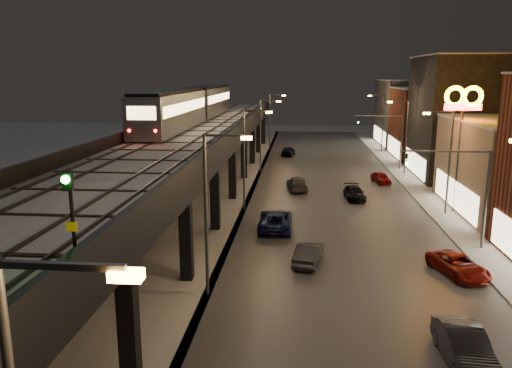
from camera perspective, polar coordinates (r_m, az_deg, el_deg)
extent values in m
cube|color=#46474D|center=(48.93, 8.78, -1.88)|extent=(17.00, 120.00, 0.06)
cube|color=#9FA1A8|center=(50.57, 20.16, -1.99)|extent=(4.00, 120.00, 0.14)
cube|color=#9FA1A8|center=(49.89, -6.89, -1.55)|extent=(11.00, 120.00, 0.06)
cube|color=black|center=(45.93, -7.85, 4.56)|extent=(9.00, 100.00, 1.00)
cube|color=black|center=(20.75, -14.40, -14.68)|extent=(0.70, 0.70, 5.30)
cube|color=black|center=(21.28, -24.28, -7.42)|extent=(8.00, 0.60, 0.50)
cube|color=black|center=(32.09, -21.03, -5.34)|extent=(0.70, 0.70, 5.30)
cube|color=black|center=(29.62, -7.99, -6.06)|extent=(0.70, 0.70, 5.30)
cube|color=black|center=(29.99, -15.04, -1.17)|extent=(8.00, 0.60, 0.50)
cube|color=black|center=(40.94, -14.96, -1.19)|extent=(0.70, 0.70, 5.30)
cube|color=black|center=(39.04, -4.70, -1.46)|extent=(0.70, 0.70, 5.30)
cube|color=black|center=(39.33, -10.09, 2.22)|extent=(8.00, 0.60, 0.50)
cube|color=black|center=(50.23, -11.10, 1.46)|extent=(0.70, 0.70, 5.30)
cube|color=black|center=(48.70, -2.71, 1.34)|extent=(0.70, 0.70, 5.30)
cube|color=black|center=(48.92, -7.05, 4.28)|extent=(8.00, 0.60, 0.50)
cube|color=black|center=(59.75, -8.46, 3.28)|extent=(0.70, 0.70, 5.30)
cube|color=black|center=(58.47, -1.38, 3.21)|extent=(0.70, 0.70, 5.30)
cube|color=black|center=(58.65, -5.00, 5.66)|extent=(8.00, 0.60, 0.50)
cube|color=black|center=(69.41, -6.54, 4.59)|extent=(0.70, 0.70, 5.30)
cube|color=black|center=(68.30, -0.43, 4.54)|extent=(0.70, 0.70, 5.30)
cube|color=black|center=(68.46, -3.53, 6.64)|extent=(8.00, 0.60, 0.50)
cube|color=black|center=(79.15, -5.08, 5.57)|extent=(0.70, 0.70, 5.30)
cube|color=black|center=(78.18, 0.29, 5.54)|extent=(0.70, 0.70, 5.30)
cube|color=black|center=(78.32, -2.43, 7.38)|extent=(8.00, 0.60, 0.50)
cube|color=black|center=(88.94, -3.94, 6.34)|extent=(0.70, 0.70, 5.30)
cube|color=black|center=(88.08, 0.84, 6.31)|extent=(0.70, 0.70, 5.30)
cube|color=black|center=(88.21, -1.57, 7.94)|extent=(8.00, 0.60, 0.50)
cube|color=#B2B7C1|center=(45.86, -7.87, 5.27)|extent=(8.40, 100.00, 0.16)
cube|color=#332D28|center=(46.67, -11.75, 5.45)|extent=(0.08, 98.00, 0.16)
cube|color=#332D28|center=(46.27, -10.04, 5.46)|extent=(0.08, 98.00, 0.16)
cube|color=#332D28|center=(45.57, -6.30, 5.47)|extent=(0.08, 98.00, 0.16)
cube|color=#332D28|center=(45.31, -4.51, 5.47)|extent=(0.08, 98.00, 0.16)
cube|color=black|center=(32.50, -13.37, 2.36)|extent=(7.80, 0.24, 0.06)
cube|color=black|center=(47.78, -7.34, 5.70)|extent=(7.80, 0.24, 0.06)
cube|color=black|center=(63.42, -4.23, 7.40)|extent=(7.80, 0.24, 0.06)
cube|color=black|center=(79.20, -2.34, 8.41)|extent=(7.80, 0.24, 0.06)
cube|color=black|center=(45.03, -2.46, 5.85)|extent=(0.30, 100.00, 1.10)
cube|color=black|center=(46.97, -13.09, 5.81)|extent=(0.30, 100.00, 1.10)
cube|color=beige|center=(47.55, 21.73, -1.10)|extent=(0.10, 12.00, 2.40)
cube|color=black|center=(63.68, 23.35, 6.91)|extent=(12.00, 13.00, 14.00)
cube|color=beige|center=(62.74, 17.68, 2.28)|extent=(0.10, 10.40, 2.40)
cube|color=#B2B7C1|center=(63.52, 23.91, 13.26)|extent=(12.20, 13.20, 0.16)
cube|color=brown|center=(77.23, 20.06, 6.46)|extent=(12.00, 12.00, 10.00)
cube|color=beige|center=(76.30, 15.46, 4.12)|extent=(0.10, 9.60, 2.40)
cube|color=#B2B7C1|center=(76.94, 20.34, 10.22)|extent=(12.20, 12.20, 0.16)
cube|color=#3E3E3E|center=(90.75, 17.85, 7.71)|extent=(12.00, 16.00, 11.00)
cube|color=beige|center=(89.99, 13.92, 5.40)|extent=(0.10, 12.80, 2.40)
cube|color=#B2B7C1|center=(90.52, 18.09, 11.22)|extent=(12.20, 16.20, 0.16)
cube|color=#38383A|center=(8.85, -21.46, -8.72)|extent=(2.20, 0.12, 0.12)
cube|color=#FF9338|center=(8.47, -14.61, -10.06)|extent=(0.55, 0.28, 0.18)
cylinder|color=#38383A|center=(26.88, -5.73, -3.79)|extent=(0.18, 0.18, 9.00)
cube|color=#38383A|center=(25.82, -3.53, 5.56)|extent=(2.20, 0.12, 0.12)
cube|color=#FF9338|center=(25.69, -1.09, 5.27)|extent=(0.55, 0.28, 0.18)
cylinder|color=#38383A|center=(44.26, -1.38, 2.67)|extent=(0.18, 0.18, 9.00)
cube|color=#38383A|center=(43.62, 0.04, 8.36)|extent=(2.20, 0.12, 0.12)
cube|color=#FF9338|center=(43.55, 1.50, 8.19)|extent=(0.55, 0.28, 0.18)
cylinder|color=#38383A|center=(45.79, 21.22, 2.16)|extent=(0.18, 0.18, 9.00)
cube|color=#38383A|center=(44.98, 20.31, 7.72)|extent=(2.20, 0.12, 0.12)
cube|color=#FF9338|center=(44.72, 18.92, 7.64)|extent=(0.55, 0.28, 0.18)
cylinder|color=#38383A|center=(62.00, 0.51, 5.47)|extent=(0.18, 0.18, 9.00)
cube|color=#38383A|center=(61.54, 1.55, 9.52)|extent=(2.20, 0.12, 0.12)
cube|color=#FF9338|center=(61.49, 2.59, 9.40)|extent=(0.55, 0.28, 0.18)
cylinder|color=#38383A|center=(63.09, 16.81, 5.06)|extent=(0.18, 0.18, 9.00)
cube|color=#38383A|center=(62.51, 16.07, 9.10)|extent=(2.20, 0.12, 0.12)
cube|color=#FF9338|center=(62.32, 15.06, 9.04)|extent=(0.55, 0.28, 0.18)
cylinder|color=#38383A|center=(79.85, 1.57, 7.01)|extent=(0.18, 0.18, 9.00)
cube|color=#38383A|center=(79.50, 2.39, 10.16)|extent=(2.20, 0.12, 0.12)
cube|color=#FF9338|center=(79.46, 3.19, 10.06)|extent=(0.55, 0.28, 0.18)
cylinder|color=#38383A|center=(80.70, 14.30, 6.69)|extent=(0.18, 0.18, 9.00)
cube|color=#38383A|center=(80.25, 13.68, 9.85)|extent=(2.20, 0.12, 0.12)
cube|color=#FF9338|center=(80.10, 12.88, 9.80)|extent=(0.55, 0.28, 0.18)
cylinder|color=#38383A|center=(37.59, 24.79, -1.79)|extent=(0.20, 0.20, 7.00)
cube|color=#38383A|center=(36.05, 20.78, 3.51)|extent=(6.00, 0.12, 0.12)
imported|color=black|center=(35.53, 16.83, 2.85)|extent=(0.20, 0.16, 1.00)
sphere|color=#0CFF26|center=(35.43, 16.86, 2.41)|extent=(0.18, 0.18, 0.18)
cylinder|color=#38383A|center=(66.13, 16.25, 4.53)|extent=(0.20, 0.20, 7.00)
cube|color=#38383A|center=(65.27, 13.82, 7.58)|extent=(6.00, 0.12, 0.12)
imported|color=black|center=(64.99, 11.61, 7.22)|extent=(0.20, 0.16, 1.00)
sphere|color=#0CFF26|center=(64.86, 11.61, 6.99)|extent=(0.18, 0.18, 0.18)
cube|color=gray|center=(50.52, -9.61, 8.18)|extent=(3.15, 19.00, 3.58)
cube|color=black|center=(50.42, -9.69, 10.36)|extent=(2.82, 18.45, 0.27)
cube|color=#F4C081|center=(50.91, -11.38, 8.69)|extent=(0.05, 17.37, 0.98)
cube|color=#F4C081|center=(50.11, -7.86, 8.76)|extent=(0.05, 17.37, 0.98)
cube|color=gray|center=(70.07, -5.44, 9.42)|extent=(3.15, 19.00, 3.58)
cube|color=black|center=(70.00, -5.47, 10.99)|extent=(2.82, 18.45, 0.27)
cube|color=#F4C081|center=(70.35, -6.73, 9.80)|extent=(0.05, 17.37, 0.98)
cube|color=#F4C081|center=(69.78, -4.15, 9.83)|extent=(0.05, 17.37, 0.98)
cube|color=#F4C081|center=(41.38, -12.97, 7.90)|extent=(2.39, 0.05, 1.09)
sphere|color=#FF0C0C|center=(41.83, -14.31, 5.94)|extent=(0.22, 0.22, 0.22)
sphere|color=#FF0C0C|center=(41.16, -11.44, 5.98)|extent=(0.22, 0.22, 0.22)
cylinder|color=black|center=(15.03, -20.22, -3.84)|extent=(0.11, 0.11, 2.67)
cube|color=black|center=(14.66, -20.74, 0.22)|extent=(0.29, 0.16, 0.49)
sphere|color=#0CFF26|center=(14.54, -20.96, 0.47)|extent=(0.23, 0.23, 0.23)
cube|color=#FFF214|center=(14.99, -20.33, -4.60)|extent=(0.31, 0.04, 0.27)
imported|color=black|center=(32.53, 6.02, -8.01)|extent=(2.17, 4.20, 1.32)
imported|color=#0E153F|center=(39.27, 2.24, -4.20)|extent=(2.60, 5.51, 1.52)
imported|color=#3B3C3D|center=(52.77, 4.72, -0.01)|extent=(2.46, 4.88, 1.36)
imported|color=black|center=(75.34, 3.71, 3.75)|extent=(2.20, 4.24, 1.38)
imported|color=black|center=(23.62, 22.75, -16.95)|extent=(1.74, 4.66, 1.52)
imported|color=maroon|center=(32.95, 22.09, -8.69)|extent=(3.37, 4.91, 1.25)
imported|color=black|center=(49.60, 11.18, -1.08)|extent=(2.04, 4.38, 1.24)
imported|color=maroon|center=(57.67, 14.07, 0.66)|extent=(2.15, 3.83, 1.23)
cylinder|color=#38383A|center=(46.94, 22.09, 2.28)|extent=(0.24, 0.24, 8.93)
cube|color=#FF0C0C|center=(46.42, 22.57, 8.12)|extent=(3.13, 0.25, 0.56)
torus|color=#F5AC00|center=(46.17, 21.80, 9.28)|extent=(1.83, 0.53, 1.81)
torus|color=#F5AC00|center=(46.60, 23.53, 9.16)|extent=(1.83, 0.53, 1.81)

